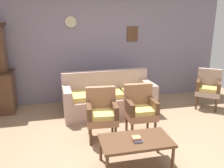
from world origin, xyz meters
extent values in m
plane|color=#997A5B|center=(0.00, 0.00, 0.00)|extent=(7.68, 7.68, 0.00)
cube|color=gray|center=(0.00, 2.63, 1.35)|extent=(6.40, 0.06, 2.70)
cube|color=brown|center=(0.90, 2.58, 1.65)|extent=(0.28, 0.02, 0.36)
cylinder|color=beige|center=(-0.60, 2.58, 1.95)|extent=(0.26, 0.03, 0.26)
cube|color=tan|center=(0.10, 1.65, 0.21)|extent=(2.00, 0.88, 0.42)
cube|color=tan|center=(0.09, 1.97, 0.66)|extent=(1.97, 0.24, 0.48)
cube|color=tan|center=(1.01, 1.69, 0.54)|extent=(0.19, 0.81, 0.24)
cube|color=tan|center=(-0.80, 1.62, 0.54)|extent=(0.19, 0.81, 0.24)
cube|color=tan|center=(0.68, 1.64, 0.47)|extent=(0.54, 0.58, 0.10)
cube|color=tan|center=(0.10, 1.61, 0.47)|extent=(0.54, 0.58, 0.10)
cube|color=tan|center=(-0.47, 1.59, 0.47)|extent=(0.54, 0.58, 0.10)
cube|color=#9E6B4C|center=(-0.26, 0.57, 0.38)|extent=(0.56, 0.52, 0.12)
cube|color=tan|center=(-0.26, 0.55, 0.47)|extent=(0.47, 0.44, 0.10)
cube|color=#9E6B4C|center=(-0.24, 0.77, 0.67)|extent=(0.53, 0.14, 0.46)
cube|color=brown|center=(-0.04, 0.55, 0.55)|extent=(0.12, 0.49, 0.22)
cube|color=brown|center=(-0.48, 0.58, 0.55)|extent=(0.12, 0.49, 0.22)
cylinder|color=brown|center=(-0.07, 0.36, 0.16)|extent=(0.04, 0.04, 0.32)
cylinder|color=brown|center=(-0.48, 0.39, 0.16)|extent=(0.04, 0.04, 0.32)
cylinder|color=brown|center=(-0.03, 0.74, 0.16)|extent=(0.04, 0.04, 0.32)
cylinder|color=brown|center=(-0.45, 0.77, 0.16)|extent=(0.04, 0.04, 0.32)
cube|color=#9E6B4C|center=(0.46, 0.59, 0.38)|extent=(0.53, 0.49, 0.12)
cube|color=tan|center=(0.46, 0.57, 0.47)|extent=(0.45, 0.42, 0.10)
cube|color=#9E6B4C|center=(0.46, 0.79, 0.67)|extent=(0.52, 0.11, 0.46)
cube|color=brown|center=(0.68, 0.59, 0.55)|extent=(0.09, 0.48, 0.22)
cube|color=brown|center=(0.24, 0.60, 0.55)|extent=(0.09, 0.48, 0.22)
cylinder|color=brown|center=(0.66, 0.40, 0.16)|extent=(0.04, 0.04, 0.32)
cylinder|color=brown|center=(0.24, 0.41, 0.16)|extent=(0.04, 0.04, 0.32)
cylinder|color=brown|center=(0.67, 0.78, 0.16)|extent=(0.04, 0.04, 0.32)
cylinder|color=brown|center=(0.25, 0.79, 0.16)|extent=(0.04, 0.04, 0.32)
cube|color=tan|center=(2.40, 1.46, 0.38)|extent=(0.70, 0.70, 0.12)
cube|color=tan|center=(2.39, 1.44, 0.47)|extent=(0.60, 0.59, 0.10)
cube|color=tan|center=(2.52, 1.62, 0.67)|extent=(0.48, 0.39, 0.46)
cube|color=brown|center=(2.57, 1.32, 0.55)|extent=(0.35, 0.43, 0.22)
cube|color=brown|center=(2.22, 1.59, 0.55)|extent=(0.35, 0.43, 0.22)
cylinder|color=brown|center=(2.45, 1.18, 0.16)|extent=(0.04, 0.04, 0.32)
cylinder|color=brown|center=(2.12, 1.43, 0.16)|extent=(0.04, 0.04, 0.32)
cylinder|color=brown|center=(2.68, 1.48, 0.16)|extent=(0.04, 0.04, 0.32)
cylinder|color=brown|center=(2.34, 1.73, 0.16)|extent=(0.04, 0.04, 0.32)
cube|color=brown|center=(0.06, -0.30, 0.40)|extent=(1.00, 0.56, 0.04)
cylinder|color=brown|center=(-0.40, -0.06, 0.19)|extent=(0.04, 0.04, 0.38)
cylinder|color=brown|center=(0.52, -0.06, 0.19)|extent=(0.04, 0.04, 0.38)
cylinder|color=brown|center=(0.52, -0.54, 0.19)|extent=(0.04, 0.04, 0.38)
cube|color=slate|center=(0.07, -0.36, 0.43)|extent=(0.12, 0.10, 0.02)
cube|color=#A27095|center=(0.07, -0.35, 0.45)|extent=(0.12, 0.09, 0.02)
cube|color=tan|center=(0.06, -0.33, 0.47)|extent=(0.12, 0.11, 0.02)
cylinder|color=#696657|center=(2.85, 2.15, 0.31)|extent=(0.25, 0.25, 0.62)
camera|label=1|loc=(-0.92, -3.09, 2.09)|focal=37.69mm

